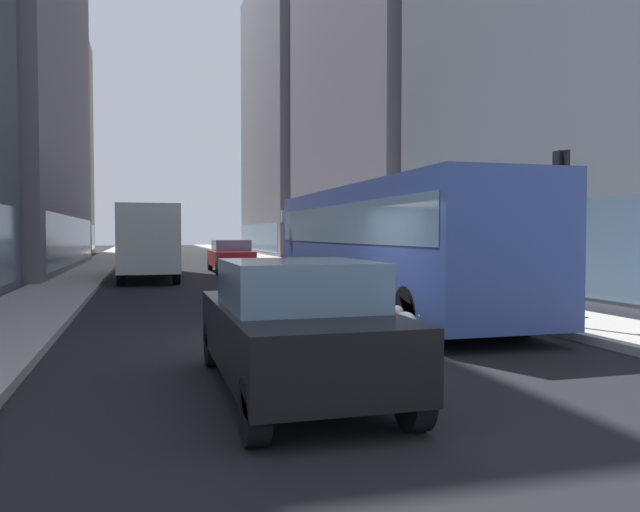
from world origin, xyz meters
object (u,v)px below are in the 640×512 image
Objects in this scene: dalmatian_dog at (405,320)px; traffic_light_near at (563,208)px; transit_bus at (384,240)px; car_white_van at (147,250)px; car_yellow_taxi at (165,246)px; car_black_suv at (295,326)px; pedestrian_in_coat at (544,275)px; car_red_coupe at (231,256)px; pedestrian_with_handbag at (444,262)px; box_truck at (148,240)px.

traffic_light_near reaches higher than dalmatian_dog.
car_white_van is (-5.60, 29.25, -0.96)m from transit_bus.
car_black_suv is at bearing -90.00° from car_yellow_taxi.
traffic_light_near reaches higher than transit_bus.
transit_bus is 11.98× the size of dalmatian_dog.
traffic_light_near reaches higher than car_yellow_taxi.
car_black_suv is at bearing -145.63° from pedestrian_in_coat.
traffic_light_near is at bearing -79.88° from car_red_coupe.
pedestrian_with_handbag is at bearing 84.21° from pedestrian_in_coat.
box_truck is at bearing 119.84° from pedestrian_in_coat.
traffic_light_near reaches higher than car_red_coupe.
car_black_suv is 2.58× the size of pedestrian_in_coat.
car_yellow_taxi is at bearing 82.74° from car_white_van.
transit_bus is 8.23m from car_black_suv.
pedestrian_with_handbag is (3.50, 3.61, -0.76)m from transit_bus.
car_yellow_taxi is at bearing 90.00° from car_black_suv.
car_yellow_taxi is (-4.00, 41.81, -0.96)m from transit_bus.
car_yellow_taxi is 2.39× the size of pedestrian_with_handbag.
car_white_van is 36.42m from car_black_suv.
car_red_coupe is 1.10× the size of car_white_van.
car_red_coupe is 21.65m from dalmatian_dog.
traffic_light_near reaches higher than pedestrian_with_handbag.
pedestrian_in_coat is at bearing 64.73° from traffic_light_near.
pedestrian_with_handbag is (9.10, -25.65, 0.19)m from car_white_van.
car_yellow_taxi is at bearing 97.57° from traffic_light_near.
car_black_suv is (-0.00, -48.94, 0.00)m from car_yellow_taxi.
traffic_light_near is (2.10, -4.08, 0.66)m from transit_bus.
box_truck reaches higher than dalmatian_dog.
car_red_coupe is 25.27m from car_yellow_taxi.
car_white_van is at bearing -97.26° from car_yellow_taxi.
car_black_suv is 4.53× the size of dalmatian_dog.
pedestrian_in_coat is (6.88, -44.23, 0.19)m from car_yellow_taxi.
traffic_light_near is at bearing -76.99° from car_white_van.
pedestrian_in_coat is (6.88, 4.71, 0.19)m from car_black_suv.
car_red_coupe and car_black_suv have the same top height.
car_white_van is 1.25× the size of traffic_light_near.
transit_bus is at bearing 72.04° from dalmatian_dog.
car_white_van is 1.05× the size of car_yellow_taxi.
pedestrian_in_coat is at bearing -76.77° from car_red_coupe.
traffic_light_near reaches higher than car_white_van.
traffic_light_near reaches higher than pedestrian_in_coat.
pedestrian_in_coat is at bearing -60.16° from box_truck.
car_black_suv is (-2.40, -23.78, -0.00)m from car_red_coupe.
car_black_suv is 8.34m from pedestrian_in_coat.
box_truck is at bearing 115.08° from traffic_light_near.
pedestrian_in_coat is at bearing -81.15° from car_yellow_taxi.
pedestrian_with_handbag is 0.50× the size of traffic_light_near.
transit_bus is 4.64m from traffic_light_near.
dalmatian_dog is at bearing -83.37° from car_white_van.
transit_bus is at bearing -84.54° from car_yellow_taxi.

